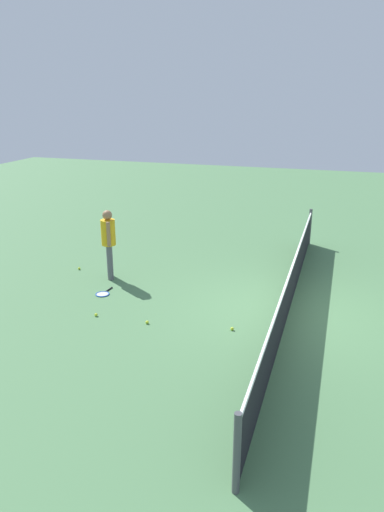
{
  "coord_description": "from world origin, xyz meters",
  "views": [
    {
      "loc": [
        9.33,
        0.84,
        4.35
      ],
      "look_at": [
        -0.34,
        -2.21,
        0.9
      ],
      "focal_mm": 34.01,
      "sensor_mm": 36.0,
      "label": 1
    }
  ],
  "objects_px": {
    "tennis_ball_midcourt": "(232,329)",
    "tennis_ball_baseline": "(147,322)",
    "tennis_ball_near_player": "(96,315)",
    "tennis_ball_by_net": "(79,268)",
    "player_near_side": "(109,238)",
    "tennis_racket_near_player": "(103,294)"
  },
  "relations": [
    {
      "from": "tennis_racket_near_player",
      "to": "tennis_ball_near_player",
      "type": "distance_m",
      "value": 1.14
    },
    {
      "from": "tennis_racket_near_player",
      "to": "tennis_ball_midcourt",
      "type": "relative_size",
      "value": 8.99
    },
    {
      "from": "tennis_ball_midcourt",
      "to": "tennis_ball_baseline",
      "type": "distance_m",
      "value": 1.68
    },
    {
      "from": "tennis_ball_by_net",
      "to": "tennis_ball_midcourt",
      "type": "distance_m",
      "value": 4.97
    },
    {
      "from": "tennis_ball_by_net",
      "to": "tennis_ball_midcourt",
      "type": "height_order",
      "value": "same"
    },
    {
      "from": "tennis_racket_near_player",
      "to": "tennis_ball_near_player",
      "type": "relative_size",
      "value": 8.99
    },
    {
      "from": "player_near_side",
      "to": "tennis_ball_by_net",
      "type": "distance_m",
      "value": 1.45
    },
    {
      "from": "tennis_ball_near_player",
      "to": "tennis_ball_by_net",
      "type": "height_order",
      "value": "same"
    },
    {
      "from": "tennis_racket_near_player",
      "to": "tennis_ball_near_player",
      "type": "height_order",
      "value": "tennis_ball_near_player"
    },
    {
      "from": "tennis_racket_near_player",
      "to": "tennis_ball_midcourt",
      "type": "distance_m",
      "value": 3.29
    },
    {
      "from": "player_near_side",
      "to": "tennis_ball_by_net",
      "type": "height_order",
      "value": "player_near_side"
    },
    {
      "from": "tennis_ball_near_player",
      "to": "tennis_ball_by_net",
      "type": "relative_size",
      "value": 1.0
    },
    {
      "from": "player_near_side",
      "to": "tennis_ball_by_net",
      "type": "xyz_separation_m",
      "value": [
        -0.27,
        -1.03,
        -0.98
      ]
    },
    {
      "from": "tennis_ball_by_net",
      "to": "tennis_ball_midcourt",
      "type": "xyz_separation_m",
      "value": [
        2.09,
        4.51,
        0.0
      ]
    },
    {
      "from": "tennis_ball_near_player",
      "to": "tennis_ball_baseline",
      "type": "xyz_separation_m",
      "value": [
        0.0,
        1.12,
        0.0
      ]
    },
    {
      "from": "tennis_ball_midcourt",
      "to": "tennis_ball_near_player",
      "type": "bearing_deg",
      "value": -85.21
    },
    {
      "from": "player_near_side",
      "to": "tennis_ball_near_player",
      "type": "relative_size",
      "value": 25.76
    },
    {
      "from": "player_near_side",
      "to": "tennis_ball_near_player",
      "type": "bearing_deg",
      "value": 18.67
    },
    {
      "from": "tennis_ball_midcourt",
      "to": "tennis_racket_near_player",
      "type": "bearing_deg",
      "value": -104.65
    },
    {
      "from": "tennis_ball_by_net",
      "to": "tennis_ball_baseline",
      "type": "bearing_deg",
      "value": 50.85
    },
    {
      "from": "tennis_ball_by_net",
      "to": "tennis_ball_near_player",
      "type": "bearing_deg",
      "value": 36.65
    },
    {
      "from": "tennis_ball_midcourt",
      "to": "tennis_ball_by_net",
      "type": "bearing_deg",
      "value": -114.8
    }
  ]
}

